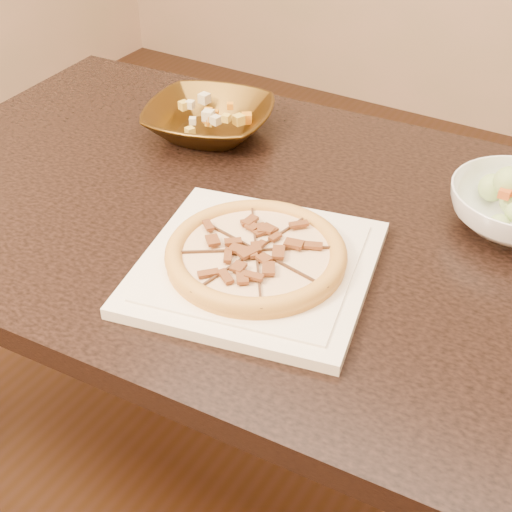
# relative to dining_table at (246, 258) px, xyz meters

# --- Properties ---
(floor) EXTENTS (4.00, 4.00, 0.02)m
(floor) POSITION_rel_dining_table_xyz_m (0.09, 0.02, -0.65)
(floor) COLOR black
(floor) RESTS_ON ground
(dining_table) EXTENTS (1.34, 0.91, 0.75)m
(dining_table) POSITION_rel_dining_table_xyz_m (0.00, 0.00, 0.00)
(dining_table) COLOR black
(dining_table) RESTS_ON floor
(plate) EXTENTS (0.39, 0.39, 0.02)m
(plate) POSITION_rel_dining_table_xyz_m (0.11, -0.15, 0.12)
(plate) COLOR #FBECCE
(plate) RESTS_ON dining_table
(pizza) EXTENTS (0.26, 0.26, 0.03)m
(pizza) POSITION_rel_dining_table_xyz_m (0.11, -0.15, 0.15)
(pizza) COLOR gold
(pizza) RESTS_ON plate
(bronze_bowl) EXTENTS (0.30, 0.30, 0.06)m
(bronze_bowl) POSITION_rel_dining_table_xyz_m (-0.19, 0.18, 0.14)
(bronze_bowl) COLOR #4D3411
(bronze_bowl) RESTS_ON dining_table
(mixed_dish) EXTENTS (0.10, 0.11, 0.03)m
(mixed_dish) POSITION_rel_dining_table_xyz_m (-0.20, 0.18, 0.19)
(mixed_dish) COLOR beige
(mixed_dish) RESTS_ON bronze_bowl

